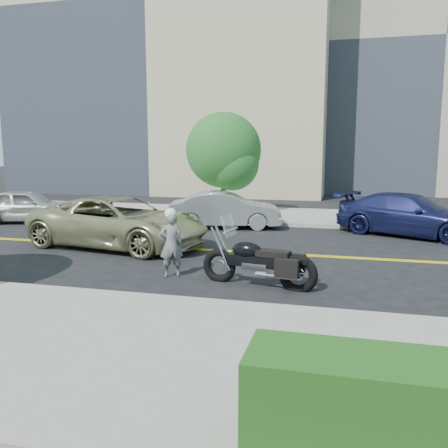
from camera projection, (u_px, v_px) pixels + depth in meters
name	position (u px, v px, depth m)	size (l,w,h in m)	color
ground_plane	(261.00, 253.00, 14.12)	(120.00, 120.00, 0.00)	black
sidewalk_near	(172.00, 355.00, 6.94)	(60.00, 5.00, 0.15)	#9E9B91
sidewalk_far	(290.00, 216.00, 21.29)	(60.00, 5.00, 0.15)	#9E9B91
building_left	(182.00, 22.00, 35.67)	(22.00, 14.00, 25.00)	tan
building_mid	(428.00, 55.00, 35.48)	(18.00, 14.00, 20.00)	#A39984
motorcyclist	(171.00, 243.00, 11.41)	(0.69, 0.62, 1.68)	#A0A1A5
motorcycle	(259.00, 251.00, 10.62)	(2.62, 0.80, 1.60)	black
suv	(119.00, 222.00, 14.91)	(2.65, 5.76, 1.60)	tan
parked_car_white	(27.00, 206.00, 19.96)	(1.65, 4.11, 1.40)	beige
parked_car_silver	(226.00, 210.00, 18.53)	(1.50, 4.31, 1.42)	#A7A9AF
parked_car_blue	(410.00, 215.00, 16.86)	(2.09, 5.15, 1.49)	navy
tree_far_a	(224.00, 150.00, 21.88)	(3.48, 3.48, 4.76)	#382619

